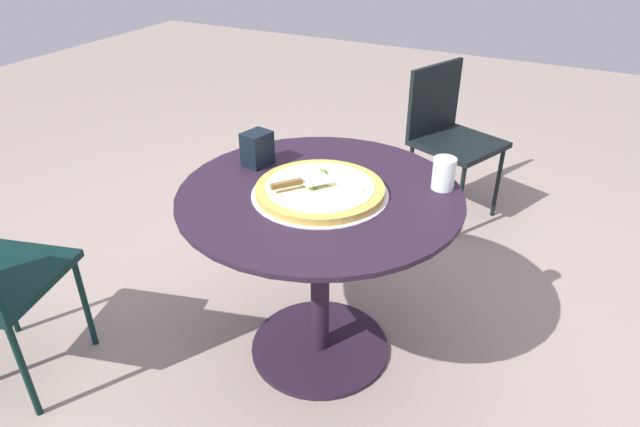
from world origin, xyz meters
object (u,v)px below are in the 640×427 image
Objects in this scene: napkin_dispenser at (257,149)px; patio_chair_far at (449,130)px; pizza_on_tray at (320,190)px; drinking_cup at (444,173)px; patio_table at (320,241)px; pizza_server at (301,182)px.

napkin_dispenser is 0.16× the size of patio_chair_far.
pizza_on_tray is 3.64× the size of napkin_dispenser.
pizza_on_tray is at bearing 123.03° from drinking_cup.
drinking_cup is at bearing 113.35° from napkin_dispenser.
pizza_server is (-0.06, 0.04, 0.26)m from patio_table.
patio_chair_far is at bearing 174.41° from napkin_dispenser.
napkin_dispenser is at bearing 161.93° from patio_chair_far.
drinking_cup is (0.28, -0.41, 0.00)m from pizza_server.
patio_chair_far is (1.13, 0.27, -0.29)m from drinking_cup.
patio_table is at bearing 86.46° from napkin_dispenser.
drinking_cup is 0.87× the size of napkin_dispenser.
pizza_server is 0.50m from drinking_cup.
napkin_dispenser is at bearing 73.98° from patio_table.
pizza_on_tray is at bearing 176.08° from patio_chair_far.
patio_table is at bearing -35.44° from pizza_server.
pizza_on_tray is 0.34m from napkin_dispenser.
patio_table is 0.27m from pizza_server.
patio_chair_far is at bearing 13.27° from drinking_cup.
napkin_dispenser reaches higher than pizza_server.
pizza_server is at bearing 174.15° from patio_chair_far.
patio_table is 0.50m from drinking_cup.
pizza_server is at bearing 131.41° from pizza_on_tray.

